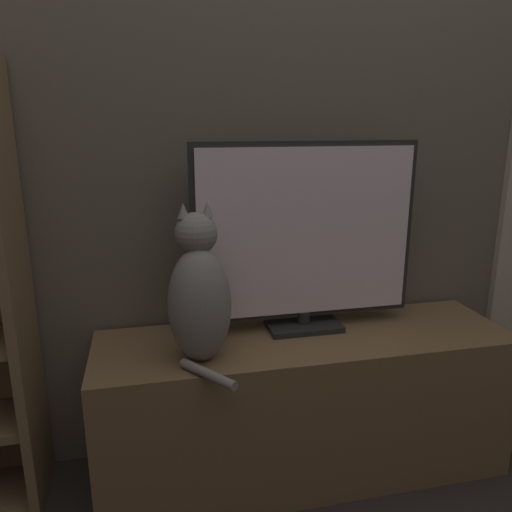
# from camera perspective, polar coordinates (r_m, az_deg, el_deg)

# --- Properties ---
(wall_back) EXTENTS (4.80, 0.05, 2.60)m
(wall_back) POSITION_cam_1_polar(r_m,az_deg,el_deg) (1.81, 3.78, 17.68)
(wall_back) COLOR #60564C
(wall_back) RESTS_ON ground_plane
(tv_stand) EXTENTS (1.41, 0.41, 0.52)m
(tv_stand) POSITION_cam_1_polar(r_m,az_deg,el_deg) (1.84, 5.46, -16.45)
(tv_stand) COLOR brown
(tv_stand) RESTS_ON ground_plane
(tv) EXTENTS (0.77, 0.15, 0.64)m
(tv) POSITION_cam_1_polar(r_m,az_deg,el_deg) (1.68, 5.67, 2.16)
(tv) COLOR black
(tv) RESTS_ON tv_stand
(cat) EXTENTS (0.19, 0.31, 0.48)m
(cat) POSITION_cam_1_polar(r_m,az_deg,el_deg) (1.49, -6.52, -4.51)
(cat) COLOR gray
(cat) RESTS_ON tv_stand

